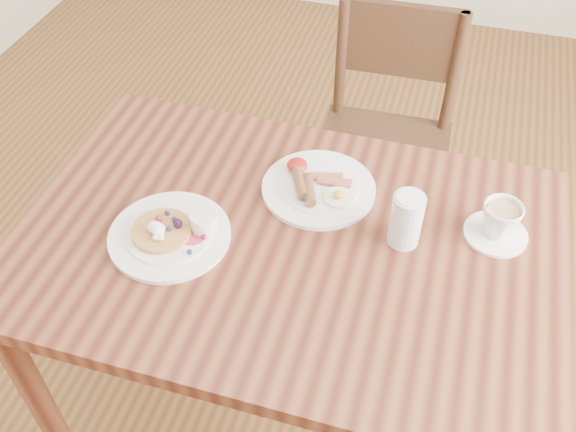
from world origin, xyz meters
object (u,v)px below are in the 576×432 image
object	(u,v)px
chair_far	(385,135)
water_glass	(406,220)
dining_table	(288,267)
pancake_plate	(172,233)
teacup_saucer	(499,222)
breakfast_plate	(317,187)

from	to	relation	value
chair_far	water_glass	size ratio (longest dim) A/B	6.82
dining_table	pancake_plate	size ratio (longest dim) A/B	4.44
pancake_plate	teacup_saucer	distance (m)	0.72
teacup_saucer	dining_table	bearing A→B (deg)	-162.42
breakfast_plate	teacup_saucer	world-z (taller)	teacup_saucer
pancake_plate	water_glass	distance (m)	0.51
breakfast_plate	pancake_plate	bearing A→B (deg)	-138.50
dining_table	chair_far	size ratio (longest dim) A/B	1.36
pancake_plate	water_glass	xyz separation A→B (m)	(0.49, 0.13, 0.05)
breakfast_plate	water_glass	world-z (taller)	water_glass
chair_far	teacup_saucer	distance (m)	0.76
pancake_plate	breakfast_plate	bearing A→B (deg)	41.50
pancake_plate	water_glass	bearing A→B (deg)	15.34
dining_table	pancake_plate	world-z (taller)	pancake_plate
breakfast_plate	water_glass	size ratio (longest dim) A/B	2.09
teacup_saucer	water_glass	xyz separation A→B (m)	(-0.19, -0.07, 0.02)
pancake_plate	water_glass	size ratio (longest dim) A/B	2.09
teacup_saucer	water_glass	world-z (taller)	water_glass
water_glass	breakfast_plate	bearing A→B (deg)	155.15
water_glass	chair_far	bearing A→B (deg)	101.25
chair_far	water_glass	xyz separation A→B (m)	(0.14, -0.69, 0.32)
pancake_plate	breakfast_plate	size ratio (longest dim) A/B	1.00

